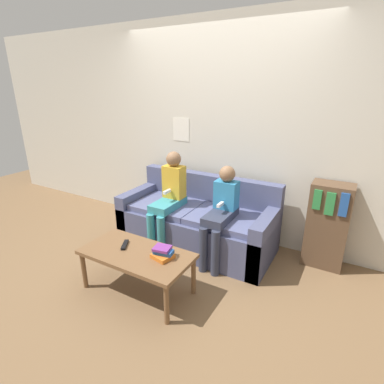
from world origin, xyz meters
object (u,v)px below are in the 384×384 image
at_px(couch, 197,223).
at_px(person_left, 169,196).
at_px(bookshelf, 327,225).
at_px(coffee_table, 137,257).
at_px(tv_remote, 125,245).
at_px(person_right, 221,211).

height_order(couch, person_left, person_left).
bearing_deg(bookshelf, person_left, -163.60).
relative_size(couch, person_left, 1.59).
bearing_deg(coffee_table, tv_remote, 168.14).
relative_size(couch, tv_remote, 10.80).
bearing_deg(person_left, person_right, -0.94).
height_order(couch, tv_remote, couch).
xyz_separation_m(coffee_table, person_right, (0.45, 0.84, 0.24)).
xyz_separation_m(person_right, bookshelf, (1.00, 0.50, -0.14)).
height_order(couch, bookshelf, bookshelf).
xyz_separation_m(couch, bookshelf, (1.38, 0.31, 0.17)).
bearing_deg(bookshelf, tv_remote, -141.13).
bearing_deg(person_right, bookshelf, 26.65).
height_order(couch, coffee_table, couch).
bearing_deg(person_left, tv_remote, -87.09).
bearing_deg(couch, person_right, -26.68).
xyz_separation_m(couch, tv_remote, (-0.24, -1.00, 0.13)).
bearing_deg(couch, person_left, -147.07).
xyz_separation_m(couch, coffee_table, (-0.07, -1.04, 0.08)).
bearing_deg(couch, bookshelf, 12.54).
bearing_deg(person_right, tv_remote, -127.74).
bearing_deg(tv_remote, person_left, 63.82).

